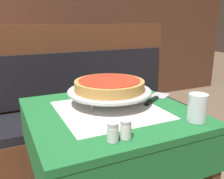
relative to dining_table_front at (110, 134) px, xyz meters
The scene contains 11 objects.
dining_table_front is the anchor object (origin of this frame).
dining_table_rear 1.73m from the dining_table_front, 97.43° to the left, with size 0.79×0.79×0.75m.
booth_bench 0.86m from the dining_table_front, 76.00° to the left, with size 1.53×0.52×1.12m.
back_wall_panel 2.27m from the dining_table_front, 90.00° to the left, with size 6.00×0.04×2.40m, color #4C2D1E.
pizza_pan_stand 0.20m from the dining_table_front, 65.90° to the left, with size 0.41×0.41×0.07m.
deep_dish_pizza 0.23m from the dining_table_front, 65.90° to the left, with size 0.34×0.34×0.05m.
pizza_server 0.32m from the dining_table_front, ahead, with size 0.23×0.18×0.01m.
water_glass_near 0.42m from the dining_table_front, 45.68° to the right, with size 0.08×0.08×0.12m.
salt_shaker 0.35m from the dining_table_front, 112.53° to the right, with size 0.04×0.04×0.07m.
pepper_shaker 0.33m from the dining_table_front, 103.58° to the right, with size 0.04×0.04×0.07m.
condiment_caddy 1.84m from the dining_table_front, 93.65° to the left, with size 0.13×0.13×0.17m.
Camera 1 is at (-0.45, -0.99, 1.15)m, focal length 40.00 mm.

